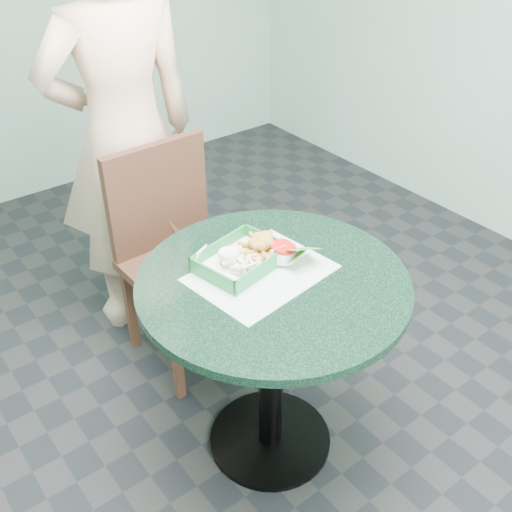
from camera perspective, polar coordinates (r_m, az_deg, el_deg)
floor at (r=2.41m, az=1.33°, el=-17.07°), size 4.00×5.00×0.02m
cafe_table at (r=1.99m, az=1.55°, el=-6.59°), size 0.86×0.86×0.75m
dining_chair at (r=2.49m, az=-7.69°, el=1.28°), size 0.45×0.45×0.93m
diner_person at (r=2.49m, az=-12.89°, el=14.81°), size 0.84×0.60×2.16m
placemat at (r=1.90m, az=0.47°, el=-2.12°), size 0.46×0.37×0.00m
food_basket at (r=1.93m, az=-1.45°, el=-1.00°), size 0.27×0.20×0.05m
crab_sandwich at (r=1.93m, az=0.81°, el=0.37°), size 0.13×0.13×0.08m
fries_pile at (r=1.88m, az=-1.47°, el=-1.27°), size 0.11×0.12×0.04m
sauce_ramekin at (r=1.90m, az=-2.66°, el=-0.27°), size 0.06×0.06×0.03m
garnish_cup at (r=1.91m, az=3.03°, el=-0.54°), size 0.13×0.13×0.05m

